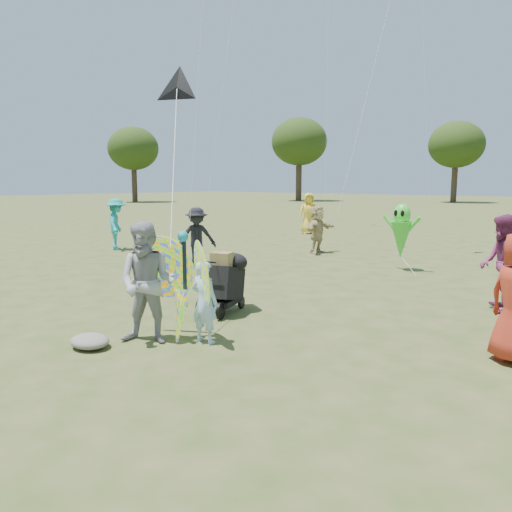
{
  "coord_description": "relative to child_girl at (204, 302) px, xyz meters",
  "views": [
    {
      "loc": [
        4.96,
        -4.65,
        2.3
      ],
      "look_at": [
        -0.2,
        1.5,
        1.1
      ],
      "focal_mm": 35.0,
      "sensor_mm": 36.0,
      "label": 1
    }
  ],
  "objects": [
    {
      "name": "grey_bag",
      "position": [
        -1.06,
        -1.2,
        -0.5
      ],
      "size": [
        0.6,
        0.49,
        0.19
      ],
      "primitive_type": "ellipsoid",
      "color": "slate",
      "rests_on": "ground"
    },
    {
      "name": "ground",
      "position": [
        0.07,
        -0.2,
        -0.6
      ],
      "size": [
        160.0,
        160.0,
        0.0
      ],
      "primitive_type": "plane",
      "color": "#51592B",
      "rests_on": "ground"
    },
    {
      "name": "alien_kite",
      "position": [
        -0.36,
        7.43,
        0.37
      ],
      "size": [
        1.12,
        0.69,
        1.74
      ],
      "color": "#3DD732",
      "rests_on": "ground"
    },
    {
      "name": "adult_man",
      "position": [
        -0.62,
        -0.52,
        0.27
      ],
      "size": [
        1.06,
        1.0,
        1.74
      ],
      "primitive_type": "imported",
      "rotation": [
        0.0,
        0.0,
        0.52
      ],
      "color": "#9A999F",
      "rests_on": "ground"
    },
    {
      "name": "child_girl",
      "position": [
        0.0,
        0.0,
        0.0
      ],
      "size": [
        0.47,
        0.34,
        1.2
      ],
      "primitive_type": "imported",
      "rotation": [
        0.0,
        0.0,
        3.26
      ],
      "color": "#A1CCE4",
      "rests_on": "ground"
    },
    {
      "name": "crowd_i",
      "position": [
        -9.41,
        5.02,
        0.27
      ],
      "size": [
        1.28,
        1.23,
        1.75
      ],
      "primitive_type": "imported",
      "rotation": [
        0.0,
        0.0,
        2.43
      ],
      "color": "teal",
      "rests_on": "ground"
    },
    {
      "name": "jogging_stroller",
      "position": [
        -0.9,
        1.4,
        0.01
      ],
      "size": [
        0.72,
        1.13,
        1.09
      ],
      "rotation": [
        0.0,
        0.0,
        0.34
      ],
      "color": "black",
      "rests_on": "ground"
    },
    {
      "name": "crowd_d",
      "position": [
        -3.77,
        8.73,
        0.17
      ],
      "size": [
        0.46,
        1.43,
        1.54
      ],
      "primitive_type": "imported",
      "rotation": [
        0.0,
        0.0,
        1.57
      ],
      "color": "tan",
      "rests_on": "ground"
    },
    {
      "name": "crowd_e",
      "position": [
        2.76,
        4.62,
        0.27
      ],
      "size": [
        0.95,
        1.04,
        1.74
      ],
      "primitive_type": "imported",
      "rotation": [
        0.0,
        0.0,
        5.15
      ],
      "color": "#762753",
      "rests_on": "ground"
    },
    {
      "name": "delta_kite_rig",
      "position": [
        -1.73,
        1.09,
        3.27
      ],
      "size": [
        1.98,
        1.85,
        2.9
      ],
      "color": "black",
      "rests_on": "ground"
    },
    {
      "name": "crowd_b",
      "position": [
        -4.9,
        4.47,
        0.2
      ],
      "size": [
        1.11,
        1.18,
        1.61
      ],
      "primitive_type": "imported",
      "rotation": [
        0.0,
        0.0,
        0.9
      ],
      "color": "black",
      "rests_on": "ground"
    },
    {
      "name": "crowd_g",
      "position": [
        -7.39,
        13.59,
        0.31
      ],
      "size": [
        1.05,
        1.01,
        1.81
      ],
      "primitive_type": "imported",
      "rotation": [
        0.0,
        0.0,
        0.71
      ],
      "color": "yellow",
      "rests_on": "ground"
    },
    {
      "name": "butterfly_kite",
      "position": [
        -0.39,
        -0.07,
        0.21
      ],
      "size": [
        1.74,
        0.75,
        1.8
      ],
      "color": "red",
      "rests_on": "ground"
    }
  ]
}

